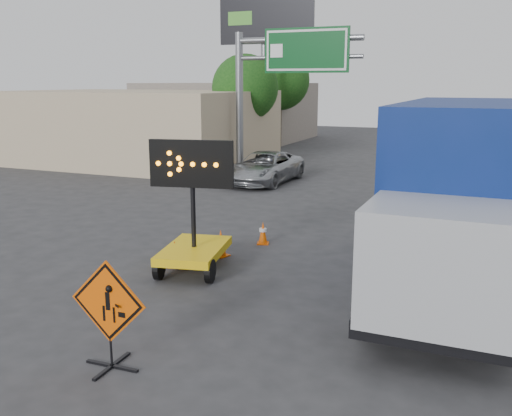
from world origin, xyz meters
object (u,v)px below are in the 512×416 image
Objects in this scene: pickup_truck at (264,167)px; box_truck at (459,207)px; arrow_board at (194,242)px; construction_sign at (109,312)px.

pickup_truck is 0.59× the size of box_truck.
box_truck is at bearing -49.01° from pickup_truck.
arrow_board is at bearing -168.39° from box_truck.
pickup_truck is at bearing 92.50° from arrow_board.
box_truck is at bearing 49.31° from construction_sign.
construction_sign reaches higher than pickup_truck.
construction_sign is at bearing -88.54° from arrow_board.
construction_sign is at bearing -128.48° from box_truck.
box_truck reaches higher than pickup_truck.
pickup_truck is at bearing 102.18° from construction_sign.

